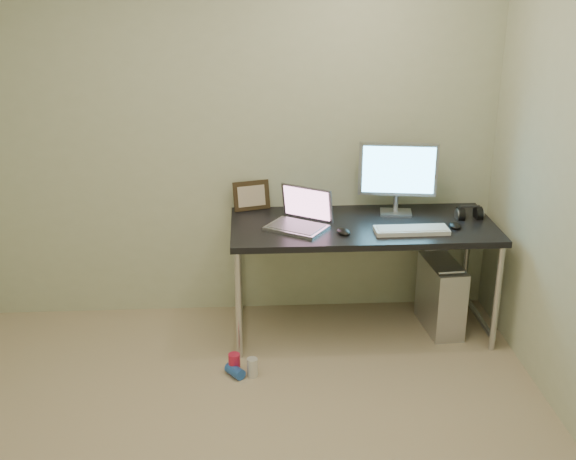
{
  "coord_description": "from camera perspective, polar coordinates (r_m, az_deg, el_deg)",
  "views": [
    {
      "loc": [
        0.09,
        -2.9,
        2.34
      ],
      "look_at": [
        0.32,
        1.03,
        0.85
      ],
      "focal_mm": 45.0,
      "sensor_mm": 36.0,
      "label": 1
    }
  ],
  "objects": [
    {
      "name": "picture_frame",
      "position": [
        4.83,
        -2.91,
        2.74
      ],
      "size": [
        0.26,
        0.13,
        0.2
      ],
      "primitive_type": "cube",
      "rotation": [
        -0.21,
        0.0,
        0.27
      ],
      "color": "black",
      "rests_on": "desk"
    },
    {
      "name": "tower_computer",
      "position": [
        4.91,
        11.97,
        -5.09
      ],
      "size": [
        0.24,
        0.47,
        0.5
      ],
      "rotation": [
        0.0,
        0.0,
        0.09
      ],
      "color": "silver",
      "rests_on": "ground"
    },
    {
      "name": "headphones",
      "position": [
        4.83,
        14.13,
        1.23
      ],
      "size": [
        0.16,
        0.1,
        0.11
      ],
      "rotation": [
        0.0,
        0.0,
        0.03
      ],
      "color": "black",
      "rests_on": "desk"
    },
    {
      "name": "cable_b",
      "position": [
        5.15,
        11.63,
        -2.1
      ],
      "size": [
        0.02,
        0.11,
        0.71
      ],
      "primitive_type": "cylinder",
      "rotation": [
        0.14,
        0.0,
        0.09
      ],
      "color": "black",
      "rests_on": "ground"
    },
    {
      "name": "can_white",
      "position": [
        4.36,
        -2.84,
        -10.79
      ],
      "size": [
        0.08,
        0.08,
        0.12
      ],
      "primitive_type": "cylinder",
      "rotation": [
        0.0,
        0.0,
        0.26
      ],
      "color": "silver",
      "rests_on": "ground"
    },
    {
      "name": "desk",
      "position": [
        4.65,
        5.91,
        -0.36
      ],
      "size": [
        1.68,
        0.74,
        0.75
      ],
      "color": "black",
      "rests_on": "ground"
    },
    {
      "name": "can_red",
      "position": [
        4.4,
        -4.26,
        -10.48
      ],
      "size": [
        0.08,
        0.08,
        0.13
      ],
      "primitive_type": "cylinder",
      "rotation": [
        0.0,
        0.0,
        0.2
      ],
      "color": "#D41D44",
      "rests_on": "ground"
    },
    {
      "name": "cable_a",
      "position": [
        5.13,
        10.62,
        -1.84
      ],
      "size": [
        0.01,
        0.16,
        0.69
      ],
      "primitive_type": "cylinder",
      "rotation": [
        0.21,
        0.0,
        0.0
      ],
      "color": "black",
      "rests_on": "ground"
    },
    {
      "name": "webcam",
      "position": [
        4.78,
        1.02,
        2.52
      ],
      "size": [
        0.04,
        0.03,
        0.13
      ],
      "rotation": [
        0.0,
        0.0,
        0.02
      ],
      "color": "silver",
      "rests_on": "desk"
    },
    {
      "name": "laptop",
      "position": [
        4.53,
        1.01,
        0.96
      ],
      "size": [
        0.45,
        0.43,
        0.24
      ],
      "rotation": [
        0.0,
        0.0,
        -0.57
      ],
      "color": "#B1B1B9",
      "rests_on": "desk"
    },
    {
      "name": "can_blue",
      "position": [
        4.38,
        -4.21,
        -11.06
      ],
      "size": [
        0.13,
        0.14,
        0.07
      ],
      "primitive_type": "cylinder",
      "rotation": [
        1.57,
        0.0,
        0.65
      ],
      "color": "blue",
      "rests_on": "ground"
    },
    {
      "name": "monitor",
      "position": [
        4.75,
        8.68,
        4.5
      ],
      "size": [
        0.51,
        0.18,
        0.48
      ],
      "rotation": [
        0.0,
        0.0,
        -0.15
      ],
      "color": "#B1B1B9",
      "rests_on": "desk"
    },
    {
      "name": "mouse_right",
      "position": [
        4.65,
        13.04,
        0.45
      ],
      "size": [
        0.08,
        0.12,
        0.04
      ],
      "primitive_type": "ellipsoid",
      "rotation": [
        0.0,
        0.0,
        -0.02
      ],
      "color": "black",
      "rests_on": "desk"
    },
    {
      "name": "mouse_left",
      "position": [
        4.44,
        4.41,
        -0.03
      ],
      "size": [
        0.11,
        0.14,
        0.04
      ],
      "primitive_type": "ellipsoid",
      "rotation": [
        0.0,
        0.0,
        0.32
      ],
      "color": "black",
      "rests_on": "desk"
    },
    {
      "name": "wall_back",
      "position": [
        4.77,
        -4.36,
        7.48
      ],
      "size": [
        3.5,
        0.02,
        2.5
      ],
      "primitive_type": "cube",
      "color": "beige",
      "rests_on": "ground"
    },
    {
      "name": "keyboard",
      "position": [
        4.51,
        9.73,
        -0.02
      ],
      "size": [
        0.46,
        0.16,
        0.03
      ],
      "primitive_type": "cube",
      "rotation": [
        0.0,
        0.0,
        0.02
      ],
      "color": "silver",
      "rests_on": "desk"
    }
  ]
}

